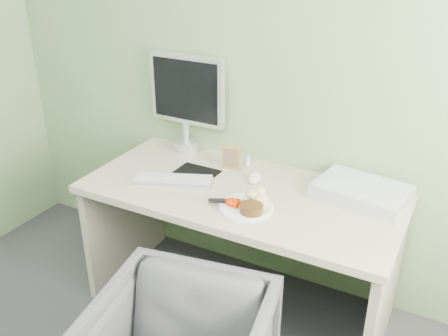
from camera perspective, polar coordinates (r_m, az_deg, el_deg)
The scene contains 14 objects.
wall_back at distance 2.62m, azimuth 5.86°, elevation 13.07°, with size 3.50×3.50×0.00m, color gray.
desk at distance 2.60m, azimuth 1.90°, elevation -6.04°, with size 1.60×0.75×0.73m.
plate at distance 2.35m, azimuth 2.56°, elevation -4.50°, with size 0.26×0.26×0.01m, color white.
steak at distance 2.29m, azimuth 3.15°, elevation -4.64°, with size 0.11×0.11×0.04m, color black.
potato_pile at distance 2.37m, azimuth 3.69°, elevation -3.24°, with size 0.11×0.08×0.06m, color tan.
carrot_heap at distance 2.34m, azimuth 1.13°, elevation -3.81°, with size 0.06×0.06×0.04m, color red.
steak_knife at distance 2.36m, azimuth 0.16°, elevation -3.78°, with size 0.21×0.12×0.02m.
mousepad at distance 2.67m, azimuth -3.38°, elevation -0.65°, with size 0.23×0.20×0.00m, color black.
keyboard at distance 2.59m, azimuth -5.81°, elevation -1.35°, with size 0.40×0.12×0.02m, color white.
computer_mouse at distance 2.59m, azimuth 3.53°, elevation -1.14°, with size 0.06×0.12×0.04m, color white.
photo_frame at distance 2.70m, azimuth 0.88°, elevation 1.23°, with size 0.11×0.01×0.14m, color #967146.
eyedrop_bottle at distance 2.76m, azimuth 2.72°, elevation 0.88°, with size 0.02×0.02×0.07m.
scanner at distance 2.51m, azimuth 15.44°, elevation -2.70°, with size 0.44×0.29×0.07m, color #ACAEB3.
monitor at distance 2.87m, azimuth -4.26°, elevation 7.99°, with size 0.47×0.15×0.56m.
Camera 1 is at (0.96, -0.37, 1.91)m, focal length 40.00 mm.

